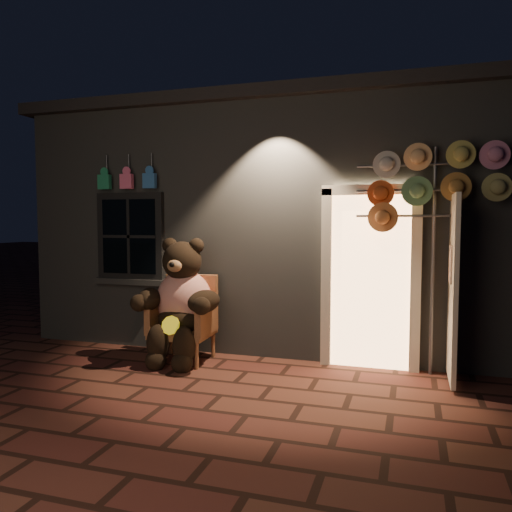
% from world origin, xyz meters
% --- Properties ---
extents(ground, '(60.00, 60.00, 0.00)m').
position_xyz_m(ground, '(0.00, 0.00, 0.00)').
color(ground, '#502A1E').
rests_on(ground, ground).
extents(shop_building, '(7.30, 5.95, 3.51)m').
position_xyz_m(shop_building, '(0.00, 3.99, 1.74)').
color(shop_building, slate).
rests_on(shop_building, ground).
extents(wicker_armchair, '(0.76, 0.69, 1.07)m').
position_xyz_m(wicker_armchair, '(-0.91, 1.10, 0.53)').
color(wicker_armchair, '#A66740').
rests_on(wicker_armchair, ground).
extents(teddy_bear, '(1.15, 0.90, 1.58)m').
position_xyz_m(teddy_bear, '(-0.91, 0.97, 0.76)').
color(teddy_bear, red).
rests_on(teddy_bear, ground).
extents(hat_rack, '(1.63, 0.22, 2.61)m').
position_xyz_m(hat_rack, '(2.01, 1.28, 2.18)').
color(hat_rack, '#59595E').
rests_on(hat_rack, ground).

